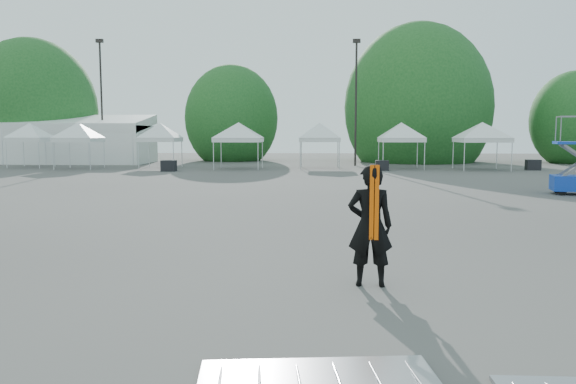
{
  "coord_description": "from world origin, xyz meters",
  "views": [
    {
      "loc": [
        -0.01,
        -12.44,
        2.56
      ],
      "look_at": [
        -0.63,
        -0.43,
        1.3
      ],
      "focal_mm": 35.0,
      "sensor_mm": 36.0,
      "label": 1
    }
  ],
  "objects": [
    {
      "name": "tent_g",
      "position": [
        11.49,
        27.54,
        3.06
      ],
      "size": [
        4.73,
        4.73,
        3.88
      ],
      "color": "silver",
      "rests_on": "ground"
    },
    {
      "name": "barrier_left",
      "position": [
        0.02,
        -6.98,
        0.04
      ],
      "size": [
        2.59,
        1.49,
        0.08
      ],
      "rotation": [
        0.0,
        0.0,
        0.11
      ],
      "color": "gray",
      "rests_on": "ground"
    },
    {
      "name": "marquee",
      "position": [
        -22.0,
        35.0,
        1.97
      ],
      "size": [
        15.0,
        6.25,
        4.23
      ],
      "color": "white",
      "rests_on": "ground"
    },
    {
      "name": "light_pole_east",
      "position": [
        3.0,
        32.0,
        5.52
      ],
      "size": [
        0.6,
        0.25,
        9.8
      ],
      "color": "black",
      "rests_on": "ground"
    },
    {
      "name": "tent_b",
      "position": [
        -17.11,
        27.16,
        3.06
      ],
      "size": [
        3.98,
        3.98,
        3.88
      ],
      "color": "silver",
      "rests_on": "ground"
    },
    {
      "name": "tree_mid_w",
      "position": [
        -8.0,
        40.0,
        3.93
      ],
      "size": [
        4.16,
        4.16,
        6.33
      ],
      "color": "#382314",
      "rests_on": "ground"
    },
    {
      "name": "tent_e",
      "position": [
        0.18,
        28.98,
        3.06
      ],
      "size": [
        4.21,
        4.21,
        3.88
      ],
      "color": "silver",
      "rests_on": "ground"
    },
    {
      "name": "light_pole_west",
      "position": [
        -18.0,
        34.0,
        5.77
      ],
      "size": [
        0.6,
        0.25,
        10.3
      ],
      "color": "black",
      "rests_on": "ground"
    },
    {
      "name": "tent_c",
      "position": [
        -11.63,
        28.81,
        3.06
      ],
      "size": [
        3.89,
        3.89,
        3.88
      ],
      "color": "silver",
      "rests_on": "ground"
    },
    {
      "name": "crate_mid",
      "position": [
        4.47,
        26.4,
        0.35
      ],
      "size": [
        0.93,
        0.74,
        0.7
      ],
      "primitive_type": "cube",
      "rotation": [
        0.0,
        0.0,
        -0.04
      ],
      "color": "black",
      "rests_on": "ground"
    },
    {
      "name": "tent_d",
      "position": [
        -5.61,
        27.57,
        3.06
      ],
      "size": [
        4.66,
        4.66,
        3.88
      ],
      "color": "silver",
      "rests_on": "ground"
    },
    {
      "name": "ground",
      "position": [
        0.0,
        0.0,
        0.0
      ],
      "size": [
        120.0,
        120.0,
        0.0
      ],
      "primitive_type": "plane",
      "color": "#474442",
      "rests_on": "ground"
    },
    {
      "name": "tent_a",
      "position": [
        -21.56,
        28.83,
        3.06
      ],
      "size": [
        3.75,
        3.75,
        3.88
      ],
      "color": "silver",
      "rests_on": "ground"
    },
    {
      "name": "tree_far_w",
      "position": [
        -26.0,
        38.0,
        4.54
      ],
      "size": [
        4.8,
        4.8,
        7.3
      ],
      "color": "#382314",
      "rests_on": "ground"
    },
    {
      "name": "crate_east",
      "position": [
        15.05,
        27.44,
        0.36
      ],
      "size": [
        0.98,
        0.78,
        0.72
      ],
      "primitive_type": "cube",
      "rotation": [
        0.0,
        0.0,
        -0.07
      ],
      "color": "black",
      "rests_on": "ground"
    },
    {
      "name": "tree_mid_e",
      "position": [
        9.0,
        39.0,
        4.84
      ],
      "size": [
        5.12,
        5.12,
        7.79
      ],
      "color": "#382314",
      "rests_on": "ground"
    },
    {
      "name": "tree_far_e",
      "position": [
        22.0,
        37.0,
        3.63
      ],
      "size": [
        3.84,
        3.84,
        5.84
      ],
      "color": "#382314",
      "rests_on": "ground"
    },
    {
      "name": "crate_west",
      "position": [
        -10.0,
        24.88,
        0.37
      ],
      "size": [
        0.96,
        0.76,
        0.74
      ],
      "primitive_type": "cube",
      "rotation": [
        0.0,
        0.0,
        -0.02
      ],
      "color": "black",
      "rests_on": "ground"
    },
    {
      "name": "tent_f",
      "position": [
        6.02,
        28.38,
        3.06
      ],
      "size": [
        4.33,
        4.33,
        3.88
      ],
      "color": "silver",
      "rests_on": "ground"
    },
    {
      "name": "man",
      "position": [
        0.88,
        -3.13,
        1.03
      ],
      "size": [
        0.77,
        0.53,
        2.05
      ],
      "rotation": [
        0.0,
        0.0,
        3.1
      ],
      "color": "black",
      "rests_on": "ground"
    }
  ]
}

